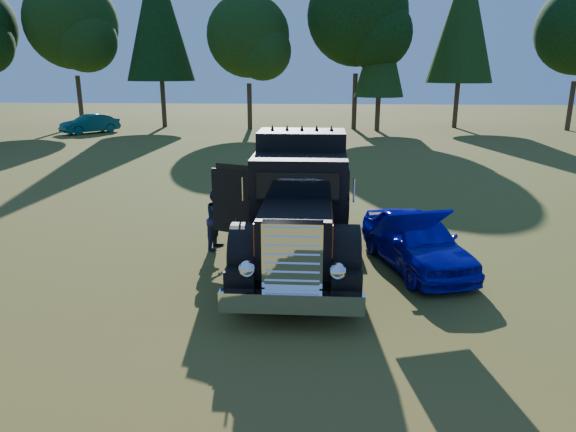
% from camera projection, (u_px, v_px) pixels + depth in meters
% --- Properties ---
extents(ground, '(120.00, 120.00, 0.00)m').
position_uv_depth(ground, '(249.00, 280.00, 11.09)').
color(ground, '#385519').
rests_on(ground, ground).
extents(treeline, '(72.10, 24.04, 13.84)m').
position_uv_depth(treeline, '(267.00, 21.00, 35.47)').
color(treeline, '#2D2116').
rests_on(treeline, ground).
extents(diamond_t_truck, '(3.32, 7.16, 3.00)m').
position_uv_depth(diamond_t_truck, '(300.00, 210.00, 11.77)').
color(diamond_t_truck, black).
rests_on(diamond_t_truck, ground).
extents(hotrod_coupe, '(2.50, 4.27, 1.89)m').
position_uv_depth(hotrod_coupe, '(416.00, 240.00, 11.68)').
color(hotrod_coupe, navy).
rests_on(hotrod_coupe, ground).
extents(spectator_near, '(0.62, 0.74, 1.72)m').
position_uv_depth(spectator_near, '(241.00, 224.00, 12.16)').
color(spectator_near, '#1F2249').
rests_on(spectator_near, ground).
extents(spectator_far, '(0.73, 0.86, 1.56)m').
position_uv_depth(spectator_far, '(218.00, 219.00, 12.90)').
color(spectator_far, '#1D3044').
rests_on(spectator_far, ground).
extents(distant_teal_car, '(3.69, 3.98, 1.33)m').
position_uv_depth(distant_teal_car, '(90.00, 124.00, 36.79)').
color(distant_teal_car, '#0B3A45').
rests_on(distant_teal_car, ground).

